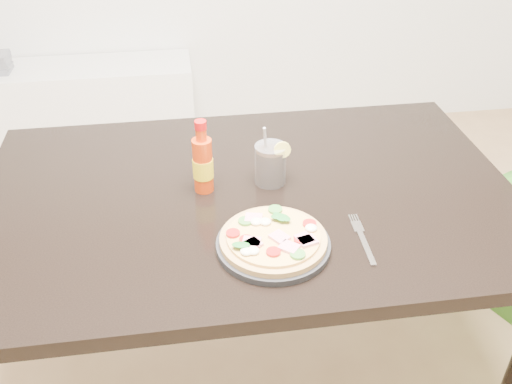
{
  "coord_description": "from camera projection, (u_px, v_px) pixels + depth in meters",
  "views": [
    {
      "loc": [
        -0.17,
        -0.76,
        1.59
      ],
      "look_at": [
        -0.01,
        0.35,
        0.83
      ],
      "focal_mm": 40.0,
      "sensor_mm": 36.0,
      "label": 1
    }
  ],
  "objects": [
    {
      "name": "dining_table",
      "position": [
        250.0,
        217.0,
        1.54
      ],
      "size": [
        1.4,
        0.9,
        0.75
      ],
      "color": "black",
      "rests_on": "ground"
    },
    {
      "name": "plate",
      "position": [
        273.0,
        245.0,
        1.3
      ],
      "size": [
        0.26,
        0.26,
        0.02
      ],
      "primitive_type": "cylinder",
      "color": "black",
      "rests_on": "dining_table"
    },
    {
      "name": "pizza",
      "position": [
        273.0,
        238.0,
        1.29
      ],
      "size": [
        0.24,
        0.24,
        0.03
      ],
      "color": "tan",
      "rests_on": "plate"
    },
    {
      "name": "hot_sauce_bottle",
      "position": [
        203.0,
        164.0,
        1.46
      ],
      "size": [
        0.07,
        0.07,
        0.2
      ],
      "rotation": [
        0.0,
        0.0,
        0.44
      ],
      "color": "red",
      "rests_on": "dining_table"
    },
    {
      "name": "cola_cup",
      "position": [
        270.0,
        165.0,
        1.5
      ],
      "size": [
        0.09,
        0.08,
        0.17
      ],
      "rotation": [
        0.0,
        0.0,
        0.02
      ],
      "color": "black",
      "rests_on": "dining_table"
    },
    {
      "name": "fork",
      "position": [
        362.0,
        237.0,
        1.33
      ],
      "size": [
        0.03,
        0.19,
        0.0
      ],
      "rotation": [
        0.0,
        0.0,
        -0.03
      ],
      "color": "silver",
      "rests_on": "dining_table"
    },
    {
      "name": "media_console",
      "position": [
        59.0,
        113.0,
        2.99
      ],
      "size": [
        1.4,
        0.34,
        0.5
      ],
      "primitive_type": "cube",
      "color": "white",
      "rests_on": "ground"
    }
  ]
}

